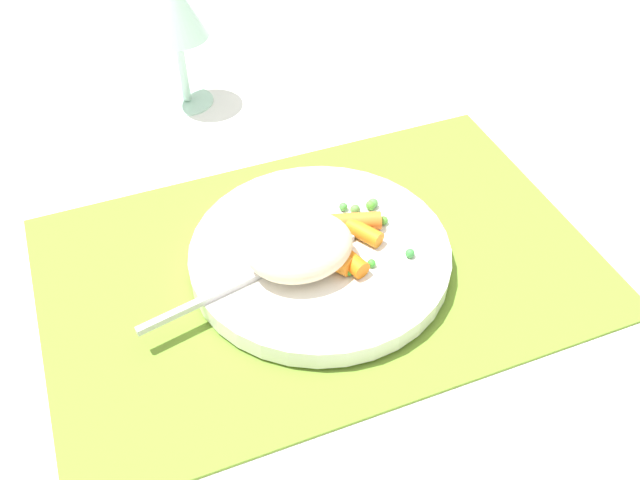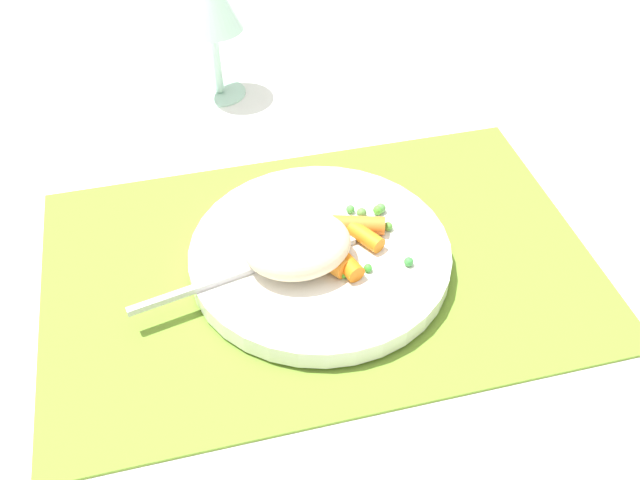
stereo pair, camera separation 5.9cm
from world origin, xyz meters
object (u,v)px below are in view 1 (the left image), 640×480
Objects in this scene: fork at (271,268)px; wine_glass at (174,11)px; plate at (320,255)px; carrot_portion at (347,241)px; rice_mound at (299,246)px.

fork is 1.30× the size of wine_glass.
plate is 1.50× the size of wine_glass.
carrot_portion is 0.34m from wine_glass.
carrot_portion reaches higher than plate.
wine_glass reaches higher than plate.
wine_glass is (-0.02, 0.32, 0.07)m from rice_mound.
carrot_portion is 0.41× the size of fork.
carrot_portion is 0.07m from fork.
carrot_portion is 0.54× the size of wine_glass.
rice_mound is at bearing -154.56° from plate.
fork is 0.33m from wine_glass.
rice_mound is 0.60× the size of wine_glass.
carrot_portion is at bearing 3.19° from rice_mound.
fork is (-0.07, -0.00, -0.01)m from carrot_portion.
plate is 0.03m from carrot_portion.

